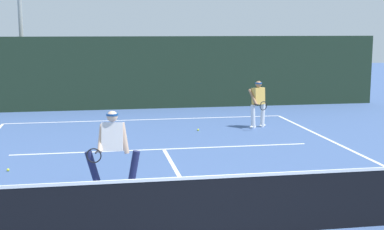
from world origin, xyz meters
TOP-DOWN VIEW (x-y plane):
  - court_line_baseline_far at (0.00, 11.36)m, footprint 9.99×0.10m
  - court_line_service at (0.00, 6.42)m, footprint 8.15×0.10m
  - court_line_centre at (0.00, 3.20)m, footprint 0.10×6.40m
  - tennis_net at (0.00, 0.00)m, footprint 10.95×0.09m
  - player_near at (-1.48, 2.81)m, footprint 1.14×0.86m
  - player_far at (3.51, 9.14)m, footprint 0.67×0.91m
  - tennis_ball at (1.43, 8.90)m, footprint 0.07×0.07m
  - tennis_ball_extra at (-3.85, 4.76)m, footprint 0.07×0.07m
  - back_fence_windscreen at (0.00, 14.10)m, footprint 20.32×0.12m

SIDE VIEW (x-z plane):
  - court_line_baseline_far at x=0.00m, z-range 0.00..0.01m
  - court_line_service at x=0.00m, z-range 0.00..0.01m
  - court_line_centre at x=0.00m, z-range 0.00..0.01m
  - tennis_ball at x=1.43m, z-range 0.00..0.07m
  - tennis_ball_extra at x=-3.85m, z-range 0.00..0.07m
  - tennis_net at x=0.00m, z-range -0.03..1.07m
  - player_far at x=3.51m, z-range 0.07..1.64m
  - player_near at x=-1.48m, z-range 0.08..1.73m
  - back_fence_windscreen at x=0.00m, z-range 0.00..2.96m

